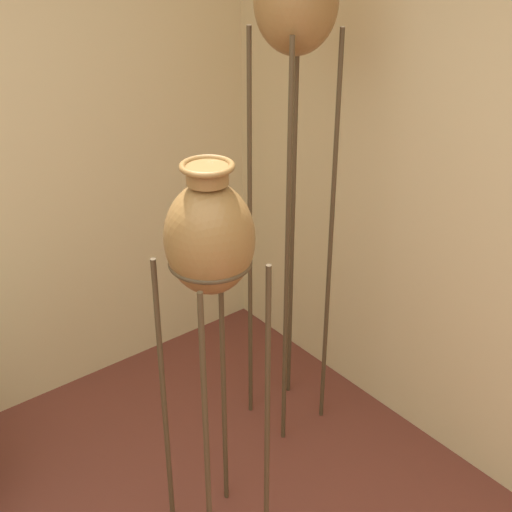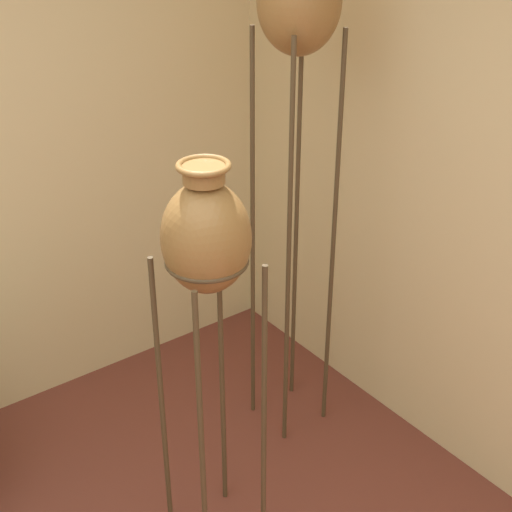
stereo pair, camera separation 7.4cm
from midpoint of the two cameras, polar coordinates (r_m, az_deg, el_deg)
vase_stand_tall at (r=2.83m, az=2.40°, el=18.58°), size 0.32×0.32×2.24m
vase_stand_medium at (r=2.31m, az=-4.64°, el=0.70°), size 0.30×0.30×1.61m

